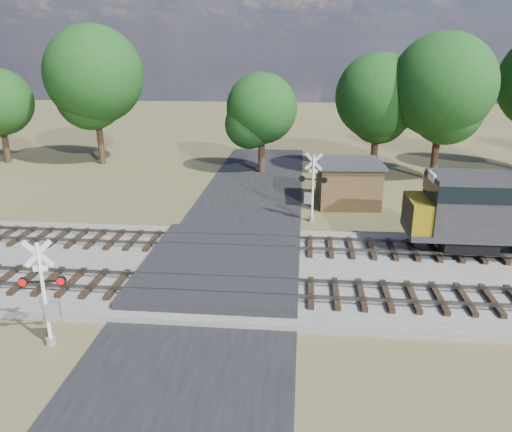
# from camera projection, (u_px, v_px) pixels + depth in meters

# --- Properties ---
(ground) EXTENTS (160.00, 160.00, 0.00)m
(ground) POSITION_uv_depth(u_px,v_px,m) (221.00, 276.00, 22.38)
(ground) COLOR #4A4B28
(ground) RESTS_ON ground
(ballast_bed) EXTENTS (140.00, 10.00, 0.30)m
(ballast_bed) POSITION_uv_depth(u_px,v_px,m) (447.00, 277.00, 21.90)
(ballast_bed) COLOR gray
(ballast_bed) RESTS_ON ground
(road) EXTENTS (7.00, 60.00, 0.08)m
(road) POSITION_uv_depth(u_px,v_px,m) (221.00, 275.00, 22.37)
(road) COLOR black
(road) RESTS_ON ground
(crossing_panel) EXTENTS (7.00, 9.00, 0.62)m
(crossing_panel) POSITION_uv_depth(u_px,v_px,m) (222.00, 265.00, 22.75)
(crossing_panel) COLOR #262628
(crossing_panel) RESTS_ON ground
(track_near) EXTENTS (140.00, 2.60, 0.33)m
(track_near) POSITION_uv_depth(u_px,v_px,m) (289.00, 291.00, 20.08)
(track_near) COLOR black
(track_near) RESTS_ON ballast_bed
(track_far) EXTENTS (140.00, 2.60, 0.33)m
(track_far) POSITION_uv_depth(u_px,v_px,m) (292.00, 245.00, 24.80)
(track_far) COLOR black
(track_far) RESTS_ON ballast_bed
(crossing_signal_near) EXTENTS (1.55, 0.40, 3.87)m
(crossing_signal_near) POSITION_uv_depth(u_px,v_px,m) (48.00, 303.00, 16.65)
(crossing_signal_near) COLOR silver
(crossing_signal_near) RESTS_ON ground
(crossing_signal_far) EXTENTS (1.64, 0.45, 4.11)m
(crossing_signal_far) POSITION_uv_depth(u_px,v_px,m) (311.00, 193.00, 29.08)
(crossing_signal_far) COLOR silver
(crossing_signal_far) RESTS_ON ground
(equipment_shed) EXTENTS (4.43, 4.43, 2.84)m
(equipment_shed) POSITION_uv_depth(u_px,v_px,m) (348.00, 183.00, 32.50)
(equipment_shed) COLOR #47351E
(equipment_shed) RESTS_ON ground
(treeline) EXTENTS (85.68, 11.51, 11.83)m
(treeline) POSITION_uv_depth(u_px,v_px,m) (372.00, 87.00, 39.38)
(treeline) COLOR black
(treeline) RESTS_ON ground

